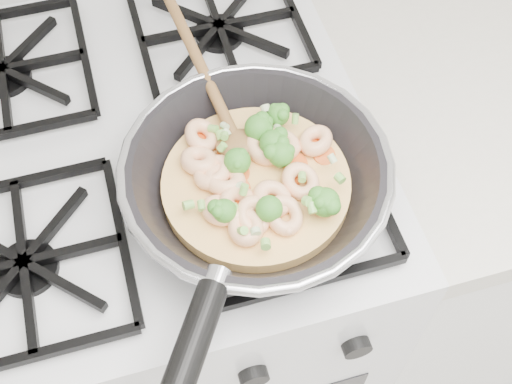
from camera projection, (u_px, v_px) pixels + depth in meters
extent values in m
cube|color=silver|center=(172.00, 288.00, 1.25)|extent=(0.60, 0.60, 0.90)
cube|color=black|center=(134.00, 134.00, 0.86)|extent=(0.56, 0.56, 0.02)
torus|color=silver|center=(256.00, 168.00, 0.75)|extent=(0.31, 0.31, 0.01)
cylinder|color=black|center=(183.00, 372.00, 0.62)|extent=(0.12, 0.17, 0.03)
cylinder|color=#FFC96E|center=(256.00, 185.00, 0.78)|extent=(0.22, 0.22, 0.02)
ellipsoid|color=brown|center=(238.00, 143.00, 0.79)|extent=(0.05, 0.06, 0.02)
cylinder|color=brown|center=(190.00, 42.00, 0.84)|extent=(0.05, 0.28, 0.07)
torus|color=#FFC896|center=(237.00, 205.00, 0.74)|extent=(0.07, 0.07, 0.03)
torus|color=#FFC896|center=(213.00, 172.00, 0.76)|extent=(0.07, 0.07, 0.03)
torus|color=#FFC896|center=(316.00, 141.00, 0.79)|extent=(0.07, 0.07, 0.02)
torus|color=#FFC896|center=(224.00, 180.00, 0.76)|extent=(0.07, 0.07, 0.03)
torus|color=#FFC896|center=(246.00, 228.00, 0.73)|extent=(0.05, 0.05, 0.02)
torus|color=#FFC896|center=(273.00, 198.00, 0.75)|extent=(0.07, 0.07, 0.02)
torus|color=#FFC896|center=(285.00, 215.00, 0.73)|extent=(0.05, 0.05, 0.02)
torus|color=#FFC896|center=(202.00, 136.00, 0.79)|extent=(0.05, 0.05, 0.03)
torus|color=#FFC896|center=(264.00, 147.00, 0.78)|extent=(0.07, 0.07, 0.02)
torus|color=#FFC896|center=(280.00, 145.00, 0.79)|extent=(0.07, 0.07, 0.02)
torus|color=#FFC896|center=(301.00, 181.00, 0.76)|extent=(0.06, 0.06, 0.02)
torus|color=#FFC896|center=(254.00, 216.00, 0.73)|extent=(0.06, 0.06, 0.03)
torus|color=#FFC896|center=(220.00, 210.00, 0.74)|extent=(0.06, 0.06, 0.03)
torus|color=#FFC896|center=(199.00, 161.00, 0.77)|extent=(0.07, 0.07, 0.03)
ellipsoid|color=#489531|center=(273.00, 143.00, 0.77)|extent=(0.04, 0.04, 0.03)
ellipsoid|color=#489531|center=(237.00, 161.00, 0.76)|extent=(0.04, 0.04, 0.03)
ellipsoid|color=#489531|center=(224.00, 211.00, 0.72)|extent=(0.04, 0.04, 0.03)
ellipsoid|color=#489531|center=(258.00, 128.00, 0.78)|extent=(0.04, 0.04, 0.03)
ellipsoid|color=#489531|center=(269.00, 209.00, 0.73)|extent=(0.04, 0.04, 0.03)
ellipsoid|color=#489531|center=(325.00, 202.00, 0.73)|extent=(0.04, 0.04, 0.03)
ellipsoid|color=#489531|center=(278.00, 115.00, 0.80)|extent=(0.03, 0.03, 0.03)
ellipsoid|color=#489531|center=(281.00, 154.00, 0.77)|extent=(0.04, 0.04, 0.03)
cylinder|color=#DD5C1B|center=(293.00, 177.00, 0.77)|extent=(0.04, 0.04, 0.01)
cylinder|color=#DD5C1B|center=(237.00, 173.00, 0.77)|extent=(0.04, 0.04, 0.01)
cylinder|color=#DD5C1B|center=(324.00, 208.00, 0.75)|extent=(0.03, 0.03, 0.01)
cylinder|color=#DD5C1B|center=(207.00, 141.00, 0.80)|extent=(0.04, 0.04, 0.01)
cylinder|color=#DD5C1B|center=(252.00, 142.00, 0.80)|extent=(0.04, 0.04, 0.01)
cylinder|color=#DD5C1B|center=(228.00, 156.00, 0.79)|extent=(0.04, 0.04, 0.01)
cylinder|color=#DD5C1B|center=(258.00, 218.00, 0.74)|extent=(0.04, 0.04, 0.00)
cylinder|color=#DD5C1B|center=(311.00, 142.00, 0.80)|extent=(0.04, 0.04, 0.01)
cylinder|color=#DD5C1B|center=(295.00, 164.00, 0.78)|extent=(0.04, 0.04, 0.01)
cylinder|color=#DD5C1B|center=(239.00, 189.00, 0.76)|extent=(0.03, 0.03, 0.01)
cylinder|color=#DD5C1B|center=(324.00, 155.00, 0.79)|extent=(0.03, 0.03, 0.01)
cylinder|color=#DD5C1B|center=(249.00, 205.00, 0.75)|extent=(0.03, 0.03, 0.01)
cylinder|color=#DD5C1B|center=(244.00, 152.00, 0.79)|extent=(0.04, 0.04, 0.01)
cylinder|color=#B9D093|center=(256.00, 232.00, 0.71)|extent=(0.01, 0.01, 0.01)
cylinder|color=#7EC34E|center=(237.00, 168.00, 0.76)|extent=(0.01, 0.01, 0.01)
cylinder|color=#7EC34E|center=(312.00, 208.00, 0.72)|extent=(0.01, 0.01, 0.01)
cylinder|color=#7EC34E|center=(221.00, 135.00, 0.78)|extent=(0.01, 0.01, 0.01)
cylinder|color=#7EC34E|center=(213.00, 129.00, 0.79)|extent=(0.01, 0.01, 0.01)
cylinder|color=#7EC34E|center=(242.00, 231.00, 0.71)|extent=(0.01, 0.01, 0.01)
cylinder|color=#B9D093|center=(278.00, 129.00, 0.79)|extent=(0.01, 0.01, 0.01)
cylinder|color=#7EC34E|center=(295.00, 119.00, 0.79)|extent=(0.01, 0.01, 0.01)
cylinder|color=#B9D093|center=(240.00, 185.00, 0.74)|extent=(0.01, 0.01, 0.01)
cylinder|color=#7EC34E|center=(244.00, 189.00, 0.73)|extent=(0.01, 0.01, 0.01)
cylinder|color=#7EC34E|center=(302.00, 177.00, 0.75)|extent=(0.01, 0.01, 0.01)
cylinder|color=#B9D093|center=(226.00, 133.00, 0.78)|extent=(0.01, 0.01, 0.01)
cylinder|color=#7EC34E|center=(188.00, 205.00, 0.73)|extent=(0.01, 0.01, 0.01)
cylinder|color=#7EC34E|center=(222.00, 147.00, 0.76)|extent=(0.01, 0.01, 0.01)
cylinder|color=#B9D093|center=(266.00, 109.00, 0.80)|extent=(0.01, 0.01, 0.01)
cylinder|color=#7EC34E|center=(266.00, 244.00, 0.70)|extent=(0.01, 0.01, 0.01)
cylinder|color=#B9D093|center=(225.00, 126.00, 0.79)|extent=(0.01, 0.01, 0.01)
cylinder|color=#7EC34E|center=(202.00, 206.00, 0.73)|extent=(0.01, 0.01, 0.01)
cylinder|color=#7EC34E|center=(225.00, 136.00, 0.77)|extent=(0.01, 0.01, 0.01)
cylinder|color=#B9D093|center=(332.00, 159.00, 0.76)|extent=(0.01, 0.01, 0.01)
cylinder|color=#7EC34E|center=(340.00, 178.00, 0.74)|extent=(0.01, 0.01, 0.01)
cylinder|color=#7EC34E|center=(235.00, 208.00, 0.73)|extent=(0.01, 0.01, 0.01)
cylinder|color=#7EC34E|center=(308.00, 201.00, 0.72)|extent=(0.01, 0.01, 0.01)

